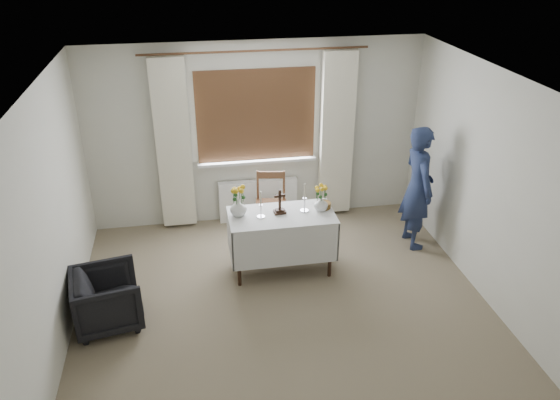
{
  "coord_description": "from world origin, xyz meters",
  "views": [
    {
      "loc": [
        -0.89,
        -4.4,
        3.78
      ],
      "look_at": [
        0.04,
        0.9,
        1.05
      ],
      "focal_mm": 35.0,
      "sensor_mm": 36.0,
      "label": 1
    }
  ],
  "objects_px": {
    "person": "(418,188)",
    "altar_table": "(281,242)",
    "wooden_cross": "(280,202)",
    "flower_vase_left": "(238,207)",
    "flower_vase_right": "(321,204)",
    "wooden_chair": "(271,207)",
    "armchair": "(107,299)"
  },
  "relations": [
    {
      "from": "armchair",
      "to": "wooden_cross",
      "type": "bearing_deg",
      "value": -80.28
    },
    {
      "from": "armchair",
      "to": "altar_table",
      "type": "bearing_deg",
      "value": -81.39
    },
    {
      "from": "altar_table",
      "to": "flower_vase_right",
      "type": "xyz_separation_m",
      "value": [
        0.47,
        0.02,
        0.47
      ]
    },
    {
      "from": "wooden_chair",
      "to": "armchair",
      "type": "bearing_deg",
      "value": -132.34
    },
    {
      "from": "wooden_chair",
      "to": "armchair",
      "type": "relative_size",
      "value": 1.3
    },
    {
      "from": "altar_table",
      "to": "person",
      "type": "height_order",
      "value": "person"
    },
    {
      "from": "wooden_chair",
      "to": "person",
      "type": "bearing_deg",
      "value": -5.12
    },
    {
      "from": "person",
      "to": "flower_vase_left",
      "type": "height_order",
      "value": "person"
    },
    {
      "from": "wooden_cross",
      "to": "flower_vase_right",
      "type": "relative_size",
      "value": 1.72
    },
    {
      "from": "flower_vase_left",
      "to": "flower_vase_right",
      "type": "bearing_deg",
      "value": -2.74
    },
    {
      "from": "wooden_chair",
      "to": "person",
      "type": "relative_size",
      "value": 0.55
    },
    {
      "from": "wooden_chair",
      "to": "wooden_cross",
      "type": "distance_m",
      "value": 0.91
    },
    {
      "from": "person",
      "to": "flower_vase_right",
      "type": "bearing_deg",
      "value": 100.61
    },
    {
      "from": "altar_table",
      "to": "wooden_cross",
      "type": "distance_m",
      "value": 0.53
    },
    {
      "from": "wooden_chair",
      "to": "flower_vase_left",
      "type": "xyz_separation_m",
      "value": [
        -0.5,
        -0.75,
        0.42
      ]
    },
    {
      "from": "person",
      "to": "altar_table",
      "type": "bearing_deg",
      "value": 98.01
    },
    {
      "from": "flower_vase_right",
      "to": "armchair",
      "type": "bearing_deg",
      "value": -164.08
    },
    {
      "from": "wooden_chair",
      "to": "flower_vase_right",
      "type": "bearing_deg",
      "value": -48.97
    },
    {
      "from": "wooden_chair",
      "to": "altar_table",
      "type": "bearing_deg",
      "value": -79.75
    },
    {
      "from": "flower_vase_left",
      "to": "flower_vase_right",
      "type": "height_order",
      "value": "flower_vase_left"
    },
    {
      "from": "altar_table",
      "to": "armchair",
      "type": "relative_size",
      "value": 1.82
    },
    {
      "from": "armchair",
      "to": "wooden_cross",
      "type": "xyz_separation_m",
      "value": [
        1.94,
        0.71,
        0.6
      ]
    },
    {
      "from": "altar_table",
      "to": "wooden_cross",
      "type": "relative_size",
      "value": 4.14
    },
    {
      "from": "altar_table",
      "to": "armchair",
      "type": "bearing_deg",
      "value": -161.01
    },
    {
      "from": "armchair",
      "to": "flower_vase_right",
      "type": "distance_m",
      "value": 2.59
    },
    {
      "from": "wooden_cross",
      "to": "flower_vase_left",
      "type": "distance_m",
      "value": 0.48
    },
    {
      "from": "armchair",
      "to": "person",
      "type": "xyz_separation_m",
      "value": [
        3.76,
        0.99,
        0.5
      ]
    },
    {
      "from": "wooden_cross",
      "to": "flower_vase_right",
      "type": "distance_m",
      "value": 0.49
    },
    {
      "from": "wooden_chair",
      "to": "flower_vase_left",
      "type": "distance_m",
      "value": 0.99
    },
    {
      "from": "wooden_cross",
      "to": "armchair",
      "type": "bearing_deg",
      "value": -165.48
    },
    {
      "from": "altar_table",
      "to": "flower_vase_right",
      "type": "bearing_deg",
      "value": 2.42
    },
    {
      "from": "armchair",
      "to": "flower_vase_right",
      "type": "xyz_separation_m",
      "value": [
        2.43,
        0.69,
        0.54
      ]
    }
  ]
}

